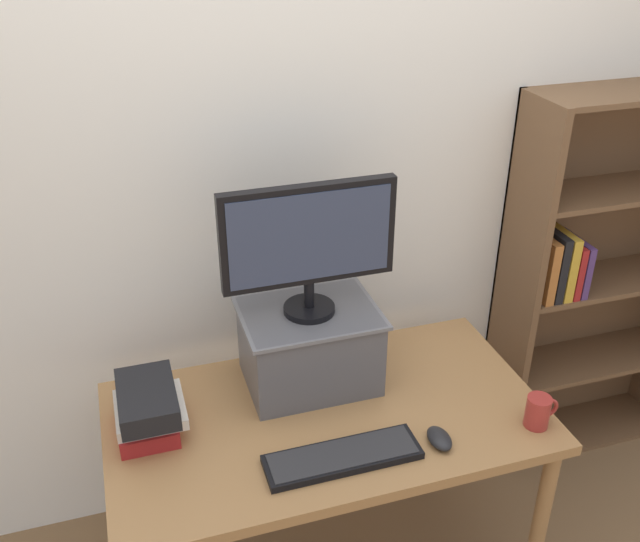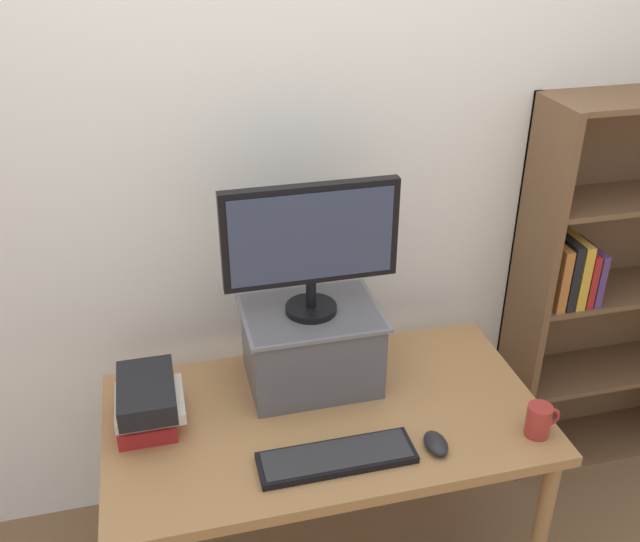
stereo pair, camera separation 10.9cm
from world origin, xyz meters
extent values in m
cube|color=silver|center=(0.00, 0.54, 1.30)|extent=(7.00, 0.08, 2.60)
cube|color=#9E7042|center=(0.00, 0.00, 0.68)|extent=(1.33, 0.72, 0.04)
cylinder|color=#9E7042|center=(0.61, -0.31, 0.33)|extent=(0.05, 0.05, 0.67)
cylinder|color=#9E7042|center=(-0.61, 0.31, 0.33)|extent=(0.05, 0.05, 0.67)
cylinder|color=#9E7042|center=(0.61, 0.31, 0.33)|extent=(0.05, 0.05, 0.67)
cube|color=brown|center=(0.87, 0.36, 0.76)|extent=(0.03, 0.28, 1.52)
cube|color=brown|center=(1.27, 0.49, 0.76)|extent=(0.83, 0.01, 1.52)
cube|color=brown|center=(1.27, 0.36, 0.01)|extent=(0.77, 0.27, 0.02)
cube|color=brown|center=(1.27, 0.36, 0.39)|extent=(0.77, 0.27, 0.02)
cube|color=brown|center=(1.27, 0.36, 0.77)|extent=(0.77, 0.27, 0.02)
cube|color=#AD662D|center=(0.93, 0.33, 0.90)|extent=(0.03, 0.20, 0.24)
cube|color=black|center=(0.97, 0.33, 0.91)|extent=(0.03, 0.20, 0.26)
cube|color=gold|center=(1.01, 0.33, 0.90)|extent=(0.04, 0.20, 0.25)
cube|color=maroon|center=(1.04, 0.33, 0.88)|extent=(0.03, 0.20, 0.21)
cube|color=#4C336B|center=(1.08, 0.33, 0.88)|extent=(0.03, 0.20, 0.21)
cube|color=#515156|center=(0.00, 0.17, 0.84)|extent=(0.40, 0.30, 0.26)
cube|color=slate|center=(0.00, 0.17, 0.96)|extent=(0.43, 0.32, 0.01)
cylinder|color=black|center=(0.00, 0.17, 0.98)|extent=(0.16, 0.16, 0.02)
cylinder|color=black|center=(0.00, 0.17, 1.03)|extent=(0.03, 0.03, 0.09)
cube|color=black|center=(0.00, 0.17, 1.23)|extent=(0.53, 0.04, 0.31)
cube|color=#2D3851|center=(0.00, 0.15, 1.23)|extent=(0.49, 0.00, 0.27)
cube|color=black|center=(-0.02, -0.21, 0.71)|extent=(0.45, 0.13, 0.02)
cube|color=#28282B|center=(-0.02, -0.21, 0.73)|extent=(0.42, 0.12, 0.00)
ellipsoid|color=black|center=(0.27, -0.23, 0.72)|extent=(0.06, 0.10, 0.04)
cube|color=maroon|center=(-0.53, 0.08, 0.73)|extent=(0.17, 0.22, 0.05)
cube|color=silver|center=(-0.52, 0.09, 0.77)|extent=(0.20, 0.21, 0.04)
cube|color=black|center=(-0.52, 0.07, 0.83)|extent=(0.16, 0.26, 0.07)
cylinder|color=#9E2D28|center=(0.58, -0.24, 0.75)|extent=(0.07, 0.07, 0.10)
torus|color=#9E2D28|center=(0.62, -0.24, 0.76)|extent=(0.06, 0.01, 0.06)
camera|label=1|loc=(-0.53, -1.62, 2.14)|focal=40.00mm
camera|label=2|loc=(-0.43, -1.65, 2.14)|focal=40.00mm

